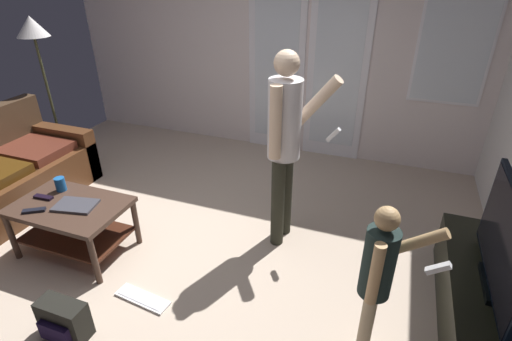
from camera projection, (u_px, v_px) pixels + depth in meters
The scene contains 14 objects.
ground_plane at pixel (174, 253), 3.41m from camera, with size 5.39×4.98×0.02m, color #B8A38F.
wall_back_with_doors at pixel (275, 48), 4.78m from camera, with size 5.39×0.09×2.69m.
coffee_table at pixel (72, 217), 3.27m from camera, with size 0.92×0.60×0.48m.
tv_stand at pixel (480, 308), 2.60m from camera, with size 0.45×1.61×0.40m.
flat_screen_tv at pixel (504, 244), 2.35m from camera, with size 0.08×1.06×0.68m.
person_adult at pixel (285, 136), 3.12m from camera, with size 0.56×0.46×1.69m.
person_child at pixel (378, 276), 2.18m from camera, with size 0.47×0.31×1.15m.
floor_lamp at pixel (34, 37), 4.33m from camera, with size 0.35×0.35×1.73m.
backpack at pixel (64, 320), 2.59m from camera, with size 0.34×0.19×0.28m.
loose_keyboard at pixel (143, 298), 2.92m from camera, with size 0.45×0.18×0.02m.
laptop_closed at pixel (76, 205), 3.18m from camera, with size 0.33×0.21×0.02m, color #3B3A41.
cup_near_edge at pixel (60, 184), 3.38m from camera, with size 0.09×0.09×0.12m, color #195293.
tv_remote_black at pixel (34, 210), 3.11m from camera, with size 0.17×0.05×0.02m, color black.
dvd_remote_slim at pixel (43, 197), 3.28m from camera, with size 0.17×0.05×0.02m, color black.
Camera 1 is at (1.59, -2.24, 2.25)m, focal length 27.21 mm.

